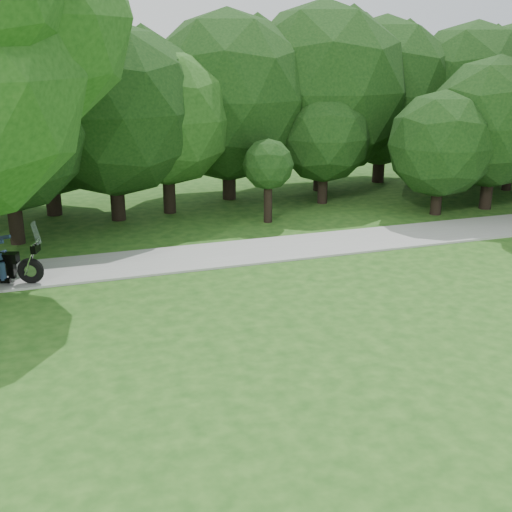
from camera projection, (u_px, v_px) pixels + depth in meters
walkway at (349, 241)px, 19.27m from camera, size 60.00×2.20×0.06m
tree_line at (287, 102)px, 24.09m from camera, size 40.93×11.92×7.43m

